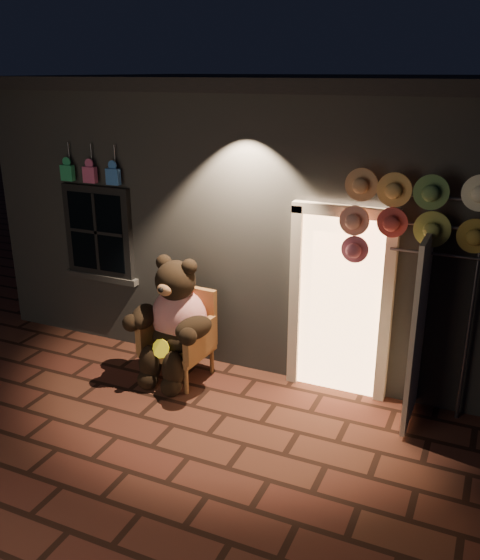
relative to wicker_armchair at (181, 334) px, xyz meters
The scene contains 5 objects.
ground 1.24m from the wicker_armchair, 65.96° to the right, with size 60.00×60.00×0.00m, color #4C291D.
shop_building 3.23m from the wicker_armchair, 81.22° to the left, with size 7.30×5.95×3.51m.
wicker_armchair is the anchor object (origin of this frame).
teddy_bear 0.25m from the wicker_armchair, 92.82° to the right, with size 1.11×0.89×1.54m.
hat_rack 2.99m from the wicker_armchair, ahead, with size 1.66×0.22×2.58m.
Camera 1 is at (2.85, -4.61, 3.54)m, focal length 38.00 mm.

